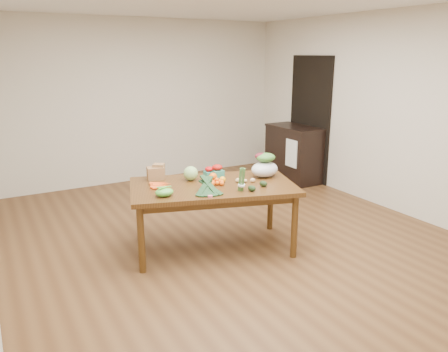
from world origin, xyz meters
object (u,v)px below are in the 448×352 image
dining_table (213,217)px  cabbage (191,173)px  paper_bag (155,172)px  kale_bunch (208,187)px  salad_bag (265,166)px  mandarin_cluster (217,181)px  asparagus_bundle (242,179)px  cabinet (293,153)px

dining_table → cabbage: size_ratio=10.92×
paper_bag → kale_bunch: 0.82m
paper_bag → salad_bag: (1.14, -0.52, 0.04)m
mandarin_cluster → asparagus_bundle: bearing=-72.2°
kale_bunch → dining_table: bearing=71.6°
salad_bag → dining_table: bearing=178.3°
cabinet → salad_bag: bearing=-135.8°
cabbage → kale_bunch: (-0.06, -0.55, -0.00)m
cabinet → mandarin_cluster: 3.08m
salad_bag → cabbage: bearing=160.3°
dining_table → kale_bunch: size_ratio=4.41×
asparagus_bundle → salad_bag: (0.52, 0.33, 0.00)m
dining_table → mandarin_cluster: size_ratio=9.81×
dining_table → kale_bunch: bearing=-108.4°
dining_table → salad_bag: salad_bag is taller
cabbage → mandarin_cluster: (0.18, -0.28, -0.04)m
cabbage → asparagus_bundle: bearing=-65.0°
paper_bag → kale_bunch: paper_bag is taller
cabinet → salad_bag: (-1.85, -1.80, 0.41)m
paper_bag → kale_bunch: (0.27, -0.78, -0.01)m
kale_bunch → cabbage: bearing=100.9°
kale_bunch → asparagus_bundle: size_ratio=1.60×
cabbage → mandarin_cluster: bearing=-57.5°
mandarin_cluster → cabbage: bearing=122.5°
mandarin_cluster → asparagus_bundle: (0.11, -0.34, 0.09)m
dining_table → cabinet: cabinet is taller
paper_bag → asparagus_bundle: size_ratio=0.98×
mandarin_cluster → paper_bag: bearing=134.9°
mandarin_cluster → asparagus_bundle: 0.36m
paper_bag → kale_bunch: size_ratio=0.61×
paper_bag → salad_bag: 1.25m
dining_table → salad_bag: size_ratio=5.40×
cabinet → paper_bag: bearing=-156.8°
asparagus_bundle → salad_bag: 0.61m
dining_table → asparagus_bundle: (0.15, -0.35, 0.50)m
cabinet → salad_bag: salad_bag is taller
cabinet → salad_bag: size_ratio=3.12×
paper_bag → salad_bag: salad_bag is taller
cabinet → paper_bag: 3.27m
cabbage → asparagus_bundle: asparagus_bundle is taller
cabbage → salad_bag: size_ratio=0.49×
mandarin_cluster → dining_table: bearing=160.0°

